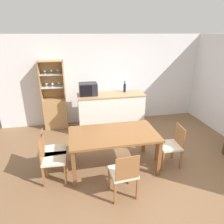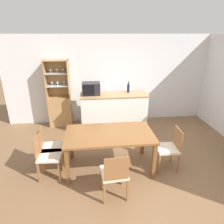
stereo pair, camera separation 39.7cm
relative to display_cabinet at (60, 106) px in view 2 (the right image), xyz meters
name	(u,v)px [view 2 (the right image)]	position (x,y,z in m)	size (l,w,h in m)	color
ground_plane	(141,171)	(1.84, -2.41, -0.58)	(18.00, 18.00, 0.00)	brown
wall_back	(122,80)	(1.84, 0.22, 0.70)	(6.80, 0.06, 2.55)	silver
kitchen_counter	(114,112)	(1.52, -0.50, -0.05)	(1.80, 0.61, 1.05)	white
display_cabinet	(60,106)	(0.00, 0.00, 0.00)	(0.63, 0.40, 1.90)	tan
dining_table	(109,137)	(1.23, -2.19, 0.11)	(1.70, 0.95, 0.77)	brown
dining_chair_head_near	(114,174)	(1.23, -2.99, -0.13)	(0.45, 0.45, 0.86)	beige
dining_chair_side_left_far	(50,147)	(0.05, -2.05, -0.13)	(0.45, 0.45, 0.86)	beige
dining_chair_side_left_near	(48,155)	(0.05, -2.33, -0.13)	(0.44, 0.44, 0.86)	beige
dining_chair_side_right_near	(169,148)	(2.40, -2.33, -0.13)	(0.43, 0.43, 0.86)	beige
microwave	(91,89)	(0.92, -0.48, 0.63)	(0.46, 0.36, 0.32)	#232328
wine_bottle	(128,88)	(1.93, -0.38, 0.59)	(0.07, 0.07, 0.30)	#141E38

